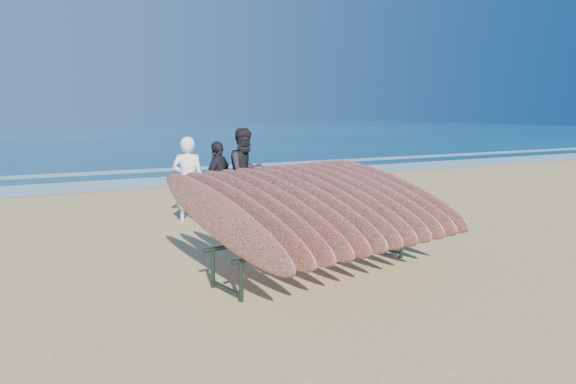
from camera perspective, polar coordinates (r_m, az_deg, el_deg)
name	(u,v)px	position (r m, az deg, el deg)	size (l,w,h in m)	color
ground	(313,261)	(7.82, 2.75, -7.70)	(120.00, 120.00, 0.00)	tan
ocean	(57,133)	(61.62, -24.25, 5.97)	(160.00, 160.00, 0.00)	navy
foam_near	(155,182)	(17.04, -14.53, 1.06)	(160.00, 160.00, 0.00)	white
foam_far	(134,171)	(20.44, -16.79, 2.21)	(160.00, 160.00, 0.00)	white
surfboard_rack	(316,205)	(7.12, 3.17, -1.41)	(3.70, 3.54, 1.59)	#1B2C24
person_white	(188,180)	(10.52, -11.03, 1.31)	(0.64, 0.42, 1.75)	white
person_dark_a	(246,172)	(11.19, -4.72, 2.23)	(0.92, 0.72, 1.89)	black
person_dark_b	(219,179)	(11.10, -7.71, 1.44)	(0.95, 0.40, 1.63)	black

